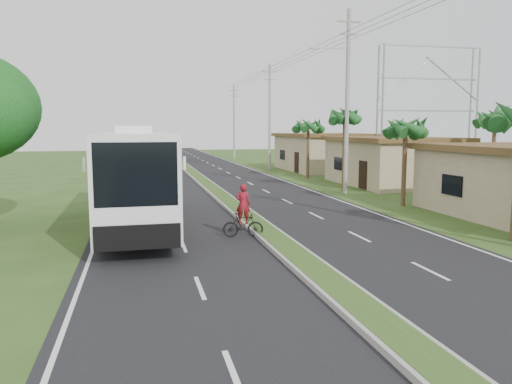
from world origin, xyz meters
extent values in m
plane|color=#2D4519|center=(0.00, 0.00, 0.00)|extent=(180.00, 180.00, 0.00)
cube|color=black|center=(0.00, 20.00, 0.01)|extent=(14.00, 160.00, 0.02)
cube|color=gray|center=(0.00, 20.00, 0.10)|extent=(1.20, 160.00, 0.17)
cube|color=#2D4519|center=(0.00, 20.00, 0.18)|extent=(0.95, 160.00, 0.02)
cube|color=silver|center=(-6.70, 20.00, 0.00)|extent=(0.12, 160.00, 0.01)
cube|color=silver|center=(6.70, 20.00, 0.00)|extent=(0.12, 160.00, 0.01)
cube|color=tan|center=(14.00, 22.00, 1.68)|extent=(7.00, 10.00, 3.35)
cube|color=#4F341C|center=(14.00, 22.00, 3.51)|extent=(7.60, 10.60, 0.32)
cube|color=tan|center=(14.00, 36.00, 1.75)|extent=(8.00, 11.00, 3.50)
cube|color=#4F341C|center=(14.00, 36.00, 3.66)|extent=(8.60, 11.60, 0.32)
cylinder|color=#473321|center=(9.40, 12.00, 2.30)|extent=(0.26, 0.26, 4.60)
cylinder|color=#473321|center=(8.80, 19.00, 2.70)|extent=(0.26, 0.26, 5.40)
cylinder|color=#473321|center=(9.30, 28.00, 2.40)|extent=(0.26, 0.26, 4.80)
cylinder|color=#473321|center=(17.50, 15.00, 2.60)|extent=(0.26, 0.26, 5.20)
cylinder|color=gray|center=(8.50, 18.00, 6.00)|extent=(0.28, 0.28, 12.00)
cube|color=gray|center=(8.50, 18.00, 11.20)|extent=(1.60, 0.12, 0.12)
cube|color=gray|center=(8.50, 18.00, 10.40)|extent=(1.20, 0.10, 0.10)
cube|color=gray|center=(7.30, 18.00, 9.50)|extent=(2.40, 0.10, 0.10)
cylinder|color=gray|center=(8.50, 38.00, 5.50)|extent=(0.28, 0.28, 11.00)
cube|color=gray|center=(8.50, 38.00, 10.20)|extent=(1.60, 0.12, 0.12)
cube|color=gray|center=(8.50, 38.00, 9.40)|extent=(1.20, 0.10, 0.10)
cylinder|color=gray|center=(8.50, 58.00, 5.25)|extent=(0.28, 0.28, 10.50)
cube|color=gray|center=(8.50, 58.00, 9.70)|extent=(1.60, 0.12, 0.12)
cube|color=gray|center=(8.50, 58.00, 8.90)|extent=(1.20, 0.10, 0.10)
cylinder|color=gray|center=(17.00, 29.50, 6.00)|extent=(0.18, 0.18, 12.00)
cylinder|color=gray|center=(27.00, 29.50, 6.00)|extent=(0.18, 0.18, 12.00)
cylinder|color=gray|center=(17.00, 30.50, 6.00)|extent=(0.18, 0.18, 12.00)
cylinder|color=gray|center=(27.00, 30.50, 6.00)|extent=(0.18, 0.18, 12.00)
cube|color=gray|center=(22.00, 30.00, 6.00)|extent=(10.00, 0.14, 0.14)
cube|color=gray|center=(22.00, 30.00, 9.00)|extent=(10.00, 0.14, 0.14)
cube|color=gray|center=(22.00, 30.00, 12.00)|extent=(10.00, 0.14, 0.14)
cube|color=white|center=(-5.20, 9.63, 2.32)|extent=(3.02, 13.75, 3.60)
cube|color=black|center=(-5.21, 10.32, 3.11)|extent=(3.04, 11.01, 1.44)
cube|color=black|center=(-5.12, 2.83, 2.89)|extent=(2.57, 0.17, 2.02)
cube|color=red|center=(-5.18, 8.26, 1.60)|extent=(2.98, 5.98, 0.63)
cube|color=yellow|center=(-5.20, 9.97, 1.31)|extent=(2.95, 3.47, 0.29)
cube|color=white|center=(-5.22, 11.00, 4.28)|extent=(1.63, 2.76, 0.32)
cylinder|color=black|center=(-6.44, 5.27, 0.59)|extent=(0.38, 1.19, 1.19)
cylinder|color=black|center=(-3.86, 5.30, 0.59)|extent=(0.38, 1.19, 1.19)
cylinder|color=black|center=(-6.54, 13.27, 0.59)|extent=(0.38, 1.19, 1.19)
cylinder|color=black|center=(-3.95, 13.30, 0.59)|extent=(0.38, 1.19, 1.19)
cube|color=white|center=(-1.80, 55.90, 1.96)|extent=(3.65, 13.07, 3.59)
cube|color=black|center=(-1.84, 56.47, 3.04)|extent=(3.48, 9.71, 1.22)
cube|color=orange|center=(-1.73, 54.78, 1.28)|extent=(3.26, 6.35, 0.39)
cylinder|color=black|center=(-2.68, 50.50, 0.54)|extent=(0.41, 1.10, 1.08)
cylinder|color=black|center=(-0.22, 50.67, 0.54)|extent=(0.41, 1.10, 1.08)
cylinder|color=black|center=(-3.35, 60.58, 0.54)|extent=(0.41, 1.10, 1.08)
cylinder|color=black|center=(-0.88, 60.75, 0.54)|extent=(0.41, 1.10, 1.08)
imported|color=black|center=(-1.04, 6.01, 0.48)|extent=(1.67, 0.75, 0.97)
imported|color=maroon|center=(-1.04, 6.01, 1.35)|extent=(0.64, 0.49, 1.60)
camera|label=1|loc=(-5.02, -13.11, 4.31)|focal=35.00mm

